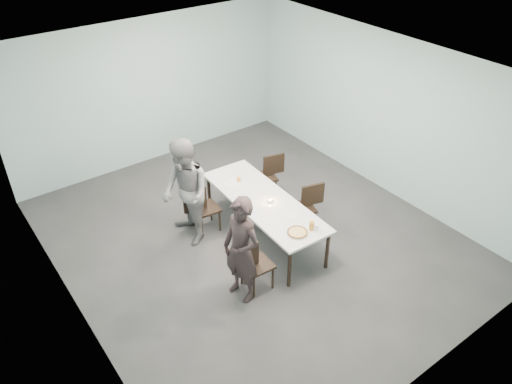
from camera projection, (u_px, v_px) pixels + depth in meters
ground at (253, 237)px, 8.63m from camera, size 7.00×7.00×0.00m
room_shell at (252, 133)px, 7.49m from camera, size 6.02×7.02×3.01m
table at (264, 203)px, 8.28m from camera, size 1.02×2.64×0.75m
chair_near_left at (253, 263)px, 7.34m from camera, size 0.62×0.44×0.87m
chair_far_left at (201, 206)px, 8.53m from camera, size 0.63×0.46×0.87m
chair_near_right at (306, 204)px, 8.59m from camera, size 0.65×0.52×0.87m
chair_far_right at (268, 173)px, 9.42m from camera, size 0.65×0.52×0.87m
diner_near at (241, 250)px, 7.03m from camera, size 0.53×0.70×1.72m
diner_far at (186, 193)px, 8.10m from camera, size 0.79×0.97×1.87m
pizza at (297, 232)px, 7.51m from camera, size 0.34×0.34×0.04m
side_plate at (293, 216)px, 7.87m from camera, size 0.18×0.18×0.01m
beer_glass at (312, 226)px, 7.55m from camera, size 0.08×0.08×0.15m
water_tumbler at (316, 227)px, 7.57m from camera, size 0.08×0.08×0.09m
tealight at (270, 201)px, 8.19m from camera, size 0.06×0.06×0.05m
amber_tumbler at (239, 180)px, 8.70m from camera, size 0.07×0.07×0.08m
menu at (232, 183)px, 8.68m from camera, size 0.31×0.23×0.01m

